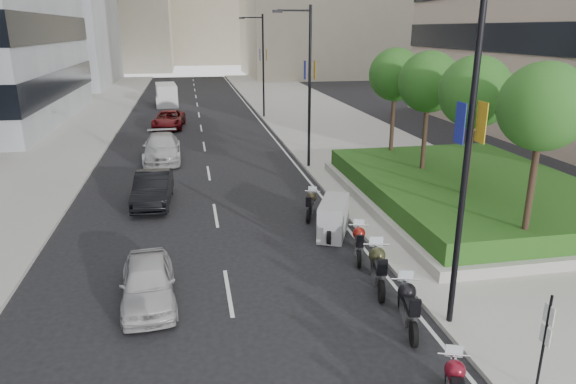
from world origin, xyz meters
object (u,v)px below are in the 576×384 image
object	(u,v)px
parking_sign	(545,339)
motorcycle_2	(408,306)
motorcycle_4	(359,243)
car_b	(153,189)
car_c	(162,148)
lamp_post_2	(261,61)
car_a	(148,282)
motorcycle_6	(311,204)
delivery_van	(167,96)
motorcycle_5	(333,218)
lamp_post_1	(307,80)
lamp_post_0	(462,145)
car_d	(169,119)
motorcycle_3	(378,268)

from	to	relation	value
parking_sign	motorcycle_2	world-z (taller)	parking_sign
motorcycle_2	motorcycle_4	size ratio (longest dim) A/B	1.13
car_b	car_c	xyz separation A→B (m)	(0.06, 8.42, 0.05)
lamp_post_2	car_a	bearing A→B (deg)	-103.97
motorcycle_6	delivery_van	bearing A→B (deg)	32.43
lamp_post_2	motorcycle_5	distance (m)	28.50
lamp_post_1	car_b	xyz separation A→B (m)	(-8.37, -4.90, -4.33)
motorcycle_6	car_c	xyz separation A→B (m)	(-6.71, 11.44, 0.24)
motorcycle_6	lamp_post_0	bearing A→B (deg)	-149.01
lamp_post_1	parking_sign	bearing A→B (deg)	-88.12
car_a	car_d	distance (m)	28.75
motorcycle_2	car_c	size ratio (longest dim) A/B	0.43
car_c	delivery_van	xyz separation A→B (m)	(-0.49, 24.37, 0.25)
motorcycle_4	car_a	xyz separation A→B (m)	(-7.11, -1.84, 0.09)
lamp_post_0	car_d	xyz separation A→B (m)	(-8.21, 31.59, -4.36)
lamp_post_1	parking_sign	size ratio (longest dim) A/B	3.60
car_d	motorcycle_5	bearing A→B (deg)	-69.20
motorcycle_4	car_c	size ratio (longest dim) A/B	0.38
parking_sign	motorcycle_5	world-z (taller)	parking_sign
car_a	car_c	bearing A→B (deg)	87.00
lamp_post_1	motorcycle_4	world-z (taller)	lamp_post_1
lamp_post_2	car_d	size ratio (longest dim) A/B	1.78
parking_sign	delivery_van	bearing A→B (deg)	101.16
lamp_post_1	car_a	bearing A→B (deg)	-119.46
motorcycle_2	car_c	world-z (taller)	car_c
motorcycle_5	car_c	bearing A→B (deg)	50.86
motorcycle_5	motorcycle_6	distance (m)	2.26
parking_sign	motorcycle_6	bearing A→B (deg)	100.53
lamp_post_2	car_b	distance (m)	24.76
lamp_post_0	motorcycle_4	distance (m)	6.55
motorcycle_6	delivery_van	world-z (taller)	delivery_van
lamp_post_2	car_a	size ratio (longest dim) A/B	2.34
car_a	car_d	bearing A→B (deg)	86.42
lamp_post_1	motorcycle_5	size ratio (longest dim) A/B	3.55
parking_sign	car_d	size ratio (longest dim) A/B	0.50
motorcycle_3	car_c	world-z (taller)	car_c
motorcycle_3	lamp_post_0	bearing A→B (deg)	-145.06
lamp_post_0	motorcycle_2	xyz separation A→B (m)	(-1.01, 0.17, -4.43)
motorcycle_4	motorcycle_6	xyz separation A→B (m)	(-0.70, 4.40, -0.02)
motorcycle_3	lamp_post_2	bearing A→B (deg)	10.97
motorcycle_3	motorcycle_4	world-z (taller)	motorcycle_3
car_a	lamp_post_0	bearing A→B (deg)	-23.57
motorcycle_4	car_a	distance (m)	7.34
car_b	car_c	size ratio (longest dim) A/B	0.82
motorcycle_4	motorcycle_5	distance (m)	2.21
delivery_van	motorcycle_6	bearing A→B (deg)	-83.25
lamp_post_0	car_c	bearing A→B (deg)	112.03
lamp_post_2	parking_sign	xyz separation A→B (m)	(0.66, -38.00, -3.61)
motorcycle_4	car_c	distance (m)	17.49
lamp_post_0	lamp_post_2	xyz separation A→B (m)	(0.00, 35.00, 0.00)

